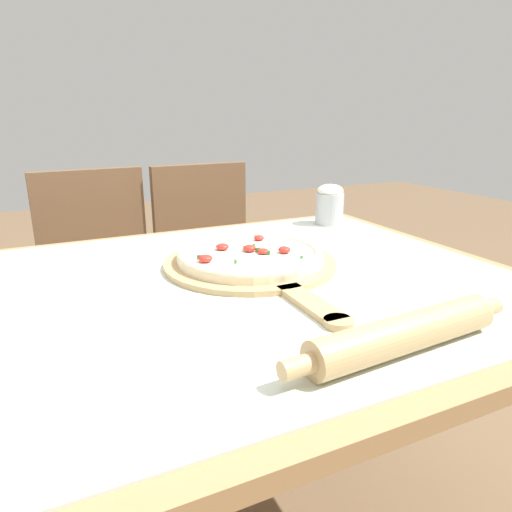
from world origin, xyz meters
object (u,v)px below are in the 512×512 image
object	(u,v)px
rolling_pin	(404,334)
chair_right	(211,263)
flour_cup	(330,204)
pizza	(250,255)
pizza_peel	(254,265)
chair_left	(102,278)

from	to	relation	value
rolling_pin	chair_right	xyz separation A→B (m)	(0.13, 1.17, -0.26)
rolling_pin	flour_cup	bearing A→B (deg)	63.61
chair_right	rolling_pin	bearing A→B (deg)	-99.21
pizza	flour_cup	xyz separation A→B (m)	(0.38, 0.26, 0.04)
rolling_pin	pizza_peel	bearing A→B (deg)	94.70
pizza_peel	chair_right	xyz separation A→B (m)	(0.16, 0.75, -0.24)
pizza	chair_left	world-z (taller)	chair_left
pizza_peel	chair_left	xyz separation A→B (m)	(-0.25, 0.75, -0.24)
pizza_peel	pizza	bearing A→B (deg)	90.62
chair_left	flour_cup	size ratio (longest dim) A/B	7.17
pizza_peel	flour_cup	size ratio (longest dim) A/B	4.54
pizza	chair_right	bearing A→B (deg)	77.37
rolling_pin	pizza	bearing A→B (deg)	94.54
pizza_peel	rolling_pin	distance (m)	0.43
chair_left	flour_cup	bearing A→B (deg)	-40.36
pizza	chair_right	xyz separation A→B (m)	(0.16, 0.73, -0.26)
rolling_pin	flour_cup	world-z (taller)	flour_cup
pizza_peel	chair_right	world-z (taller)	chair_right
pizza	flour_cup	world-z (taller)	flour_cup
rolling_pin	flour_cup	size ratio (longest dim) A/B	3.35
rolling_pin	flour_cup	xyz separation A→B (m)	(0.35, 0.70, 0.03)
pizza_peel	pizza	xyz separation A→B (m)	(-0.00, 0.02, 0.02)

